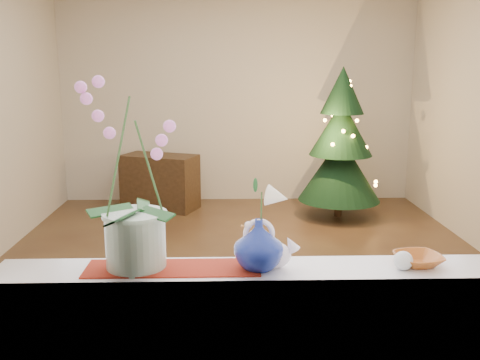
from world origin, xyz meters
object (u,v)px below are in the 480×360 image
object	(u,v)px
swan	(271,245)
xmas_tree	(341,143)
amber_dish	(418,260)
blue_vase	(259,241)
side_table	(160,182)
orchid_pot	(133,175)
paperweight	(403,261)

from	to	relation	value
swan	xmas_tree	xyz separation A→B (m)	(1.14, 3.99, -0.15)
swan	amber_dish	size ratio (longest dim) A/B	1.44
blue_vase	side_table	distance (m)	4.58
orchid_pot	paperweight	bearing A→B (deg)	-2.98
xmas_tree	side_table	bearing A→B (deg)	168.80
paperweight	side_table	distance (m)	4.74
amber_dish	xmas_tree	distance (m)	4.02
orchid_pot	side_table	distance (m)	4.52
paperweight	swan	bearing A→B (deg)	175.52
paperweight	side_table	world-z (taller)	paperweight
orchid_pot	blue_vase	distance (m)	0.56
paperweight	amber_dish	size ratio (longest dim) A/B	0.49
blue_vase	paperweight	distance (m)	0.58
swan	xmas_tree	size ratio (longest dim) A/B	0.13
orchid_pot	swan	xyz separation A→B (m)	(0.54, -0.01, -0.28)
blue_vase	paperweight	size ratio (longest dim) A/B	3.10
orchid_pot	xmas_tree	world-z (taller)	xmas_tree
amber_dish	side_table	size ratio (longest dim) A/B	0.18
swan	blue_vase	xyz separation A→B (m)	(-0.05, -0.01, 0.02)
swan	amber_dish	distance (m)	0.61
swan	amber_dish	xyz separation A→B (m)	(0.61, 0.01, -0.08)
orchid_pot	paperweight	distance (m)	1.12
swan	side_table	world-z (taller)	swan
swan	paperweight	world-z (taller)	swan
paperweight	side_table	bearing A→B (deg)	108.73
xmas_tree	amber_dish	bearing A→B (deg)	-97.67
blue_vase	amber_dish	xyz separation A→B (m)	(0.66, 0.02, -0.10)
amber_dish	side_table	distance (m)	4.72
paperweight	xmas_tree	bearing A→B (deg)	81.30
blue_vase	side_table	xyz separation A→B (m)	(-0.93, 4.43, -0.70)
swan	amber_dish	bearing A→B (deg)	16.03
paperweight	xmas_tree	size ratio (longest dim) A/B	0.04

